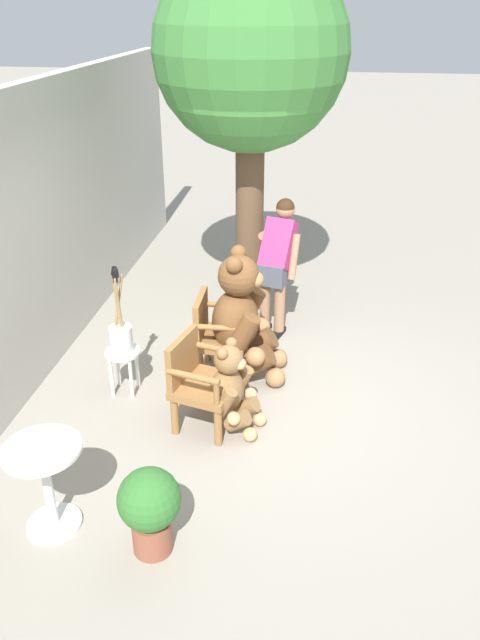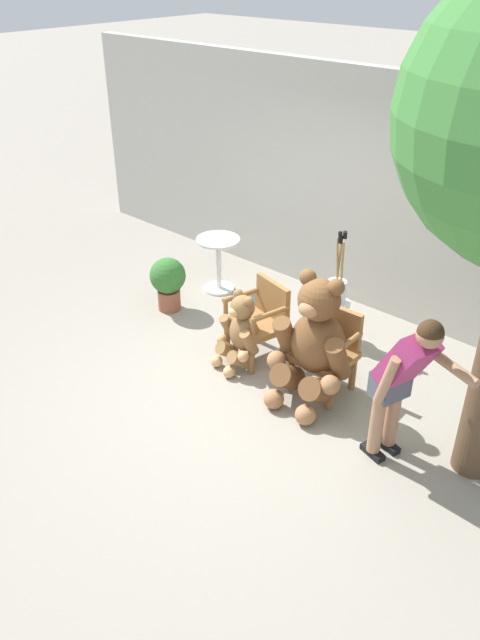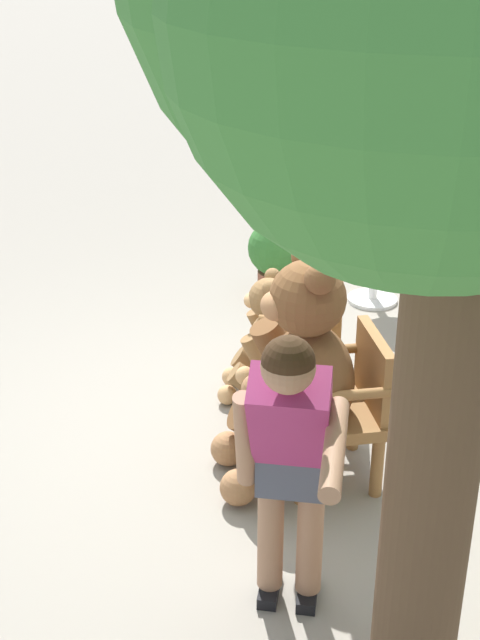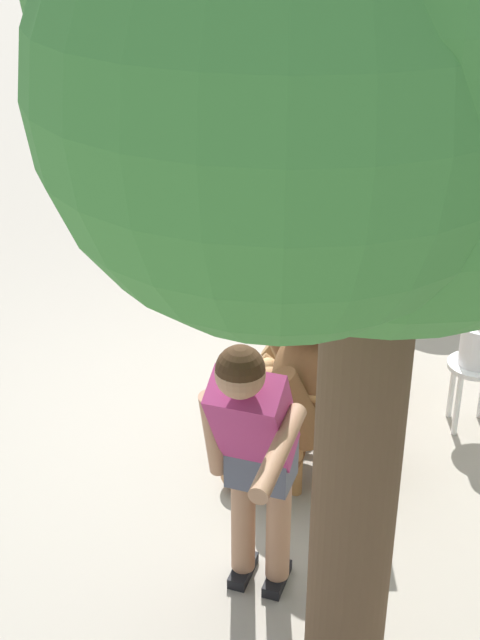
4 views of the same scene
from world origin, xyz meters
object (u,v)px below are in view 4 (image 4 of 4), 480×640
object	(u,v)px
white_stool	(473,378)
wooden_chair_left	(334,330)
teddy_bear_small	(291,332)
potted_plant	(328,249)
patio_tree	(377,3)
wooden_chair_right	(344,403)
teddy_bear_large	(300,372)
round_side_table	(428,250)
brush_bucket	(479,339)
person_visitor	(254,446)

from	to	relation	value
white_stool	wooden_chair_left	bearing A→B (deg)	-115.03
wooden_chair_left	teddy_bear_small	world-z (taller)	teddy_bear_small
teddy_bear_small	potted_plant	bearing A→B (deg)	167.45
white_stool	patio_tree	distance (m)	3.50
teddy_bear_small	wooden_chair_right	bearing A→B (deg)	17.71
wooden_chair_right	potted_plant	size ratio (longest dim) A/B	1.26
teddy_bear_large	white_stool	size ratio (longest dim) A/B	2.95
wooden_chair_left	white_stool	distance (m)	0.94
teddy_bear_large	potted_plant	bearing A→B (deg)	172.92
wooden_chair_left	teddy_bear_small	bearing A→B (deg)	-95.19
teddy_bear_large	wooden_chair_left	bearing A→B (deg)	163.91
wooden_chair_left	potted_plant	xyz separation A→B (m)	(-1.50, 0.04, -0.07)
wooden_chair_left	round_side_table	distance (m)	1.62
wooden_chair_right	round_side_table	distance (m)	2.41
brush_bucket	teddy_bear_small	bearing A→B (deg)	-110.47
teddy_bear_small	brush_bucket	xyz separation A→B (m)	(0.42, 1.13, 0.21)
white_stool	wooden_chair_right	bearing A→B (deg)	-60.46
wooden_chair_right	round_side_table	world-z (taller)	wooden_chair_right
round_side_table	brush_bucket	bearing A→B (deg)	0.66
person_visitor	teddy_bear_small	bearing A→B (deg)	173.90
brush_bucket	round_side_table	size ratio (longest dim) A/B	1.20
brush_bucket	round_side_table	xyz separation A→B (m)	(-1.79, -0.02, -0.19)
wooden_chair_left	teddy_bear_large	world-z (taller)	teddy_bear_large
teddy_bear_large	person_visitor	distance (m)	1.09
wooden_chair_right	white_stool	bearing A→B (deg)	119.54
teddy_bear_large	brush_bucket	size ratio (longest dim) A/B	1.58
teddy_bear_large	teddy_bear_small	size ratio (longest dim) A/B	1.56
person_visitor	potted_plant	xyz separation A→B (m)	(-3.41, 0.53, -0.51)
teddy_bear_large	patio_tree	xyz separation A→B (m)	(1.70, 0.10, 2.23)
wooden_chair_right	potted_plant	world-z (taller)	wooden_chair_right
person_visitor	brush_bucket	distance (m)	2.04
wooden_chair_right	teddy_bear_large	world-z (taller)	teddy_bear_large
person_visitor	round_side_table	xyz separation A→B (m)	(-3.31, 1.32, -0.46)
wooden_chair_right	person_visitor	xyz separation A→B (m)	(1.04, -0.49, 0.44)
wooden_chair_left	brush_bucket	bearing A→B (deg)	64.90
wooden_chair_left	person_visitor	distance (m)	2.03
person_visitor	white_stool	world-z (taller)	person_visitor
teddy_bear_large	teddy_bear_small	world-z (taller)	teddy_bear_large
wooden_chair_right	round_side_table	size ratio (longest dim) A/B	1.19
wooden_chair_right	teddy_bear_small	bearing A→B (deg)	-162.29
patio_tree	wooden_chair_right	bearing A→B (deg)	174.74
white_stool	potted_plant	xyz separation A→B (m)	(-1.89, -0.80, 0.04)
white_stool	person_visitor	bearing A→B (deg)	-41.37
brush_bucket	round_side_table	distance (m)	1.80
teddy_bear_small	brush_bucket	bearing A→B (deg)	69.53
round_side_table	patio_tree	bearing A→B (deg)	-13.88
wooden_chair_left	round_side_table	bearing A→B (deg)	149.31
round_side_table	potted_plant	distance (m)	0.79
brush_bucket	potted_plant	bearing A→B (deg)	-156.98
wooden_chair_left	wooden_chair_right	size ratio (longest dim) A/B	1.00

